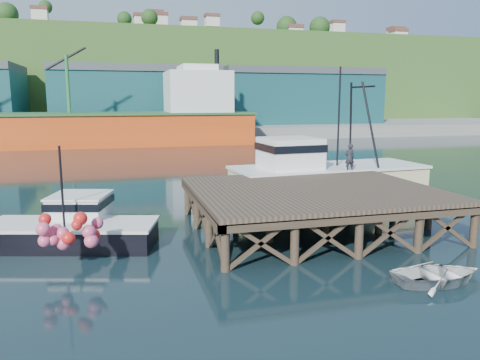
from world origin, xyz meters
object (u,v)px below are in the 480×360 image
object	(u,v)px
dockworker	(350,158)
trawler	(325,173)
dinghy	(438,274)
boat_black	(74,226)

from	to	relation	value
dockworker	trawler	bearing A→B (deg)	-72.12
trawler	dinghy	bearing A→B (deg)	-103.33
trawler	dinghy	world-z (taller)	trawler
boat_black	dockworker	distance (m)	16.54
boat_black	dockworker	size ratio (longest dim) A/B	4.61
boat_black	dinghy	bearing A→B (deg)	-17.02
boat_black	trawler	distance (m)	16.48
boat_black	trawler	size ratio (longest dim) A/B	0.60
boat_black	dinghy	xyz separation A→B (m)	(12.99, -8.25, -0.50)
dinghy	dockworker	distance (m)	12.89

